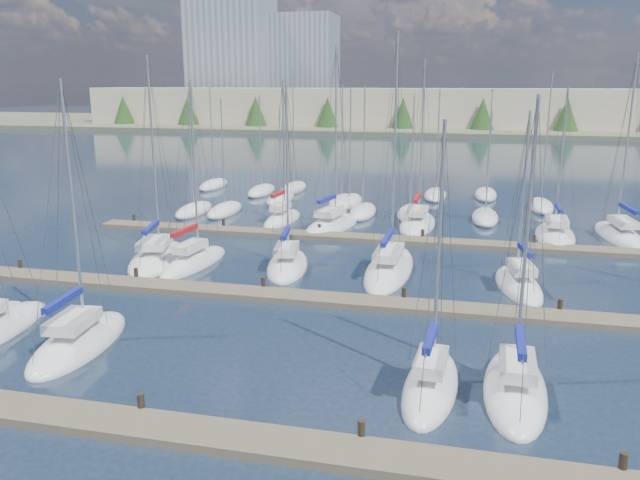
% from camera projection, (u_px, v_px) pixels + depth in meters
% --- Properties ---
extents(ground, '(400.00, 400.00, 0.00)m').
position_uv_depth(ground, '(406.00, 181.00, 75.44)').
color(ground, '#202F41').
rests_on(ground, ground).
extents(dock_near, '(44.00, 1.93, 1.10)m').
position_uv_depth(dock_near, '(238.00, 439.00, 20.70)').
color(dock_near, '#6B5E4C').
rests_on(dock_near, ground).
extents(dock_mid, '(44.00, 1.93, 1.10)m').
position_uv_depth(dock_mid, '(328.00, 300.00, 33.90)').
color(dock_mid, '#6B5E4C').
rests_on(dock_mid, ground).
extents(dock_far, '(44.00, 1.93, 1.10)m').
position_uv_depth(dock_far, '(368.00, 238.00, 47.11)').
color(dock_far, '#6B5E4C').
rests_on(dock_far, ground).
extents(sailboat_r, '(3.61, 9.18, 14.52)m').
position_uv_depth(sailboat_r, '(620.00, 236.00, 47.81)').
color(sailboat_r, white).
rests_on(sailboat_r, ground).
extents(sailboat_c, '(3.47, 7.67, 12.55)m').
position_uv_depth(sailboat_c, '(79.00, 342.00, 28.30)').
color(sailboat_c, white).
rests_on(sailboat_c, ground).
extents(sailboat_q, '(3.37, 8.42, 12.02)m').
position_uv_depth(sailboat_q, '(555.00, 235.00, 48.02)').
color(sailboat_q, white).
rests_on(sailboat_q, ground).
extents(sailboat_d, '(2.48, 6.67, 11.11)m').
position_uv_depth(sailboat_d, '(431.00, 386.00, 24.22)').
color(sailboat_d, white).
rests_on(sailboat_d, ground).
extents(sailboat_o, '(4.62, 8.61, 15.19)m').
position_uv_depth(sailboat_o, '(332.00, 225.00, 51.32)').
color(sailboat_o, white).
rests_on(sailboat_o, ground).
extents(sailboat_l, '(3.32, 7.22, 10.87)m').
position_uv_depth(sailboat_l, '(518.00, 285.00, 36.24)').
color(sailboat_l, white).
rests_on(sailboat_l, ground).
extents(sailboat_n, '(2.66, 6.94, 12.52)m').
position_uv_depth(sailboat_n, '(282.00, 219.00, 53.42)').
color(sailboat_n, white).
rests_on(sailboat_n, ground).
extents(sailboat_p, '(3.13, 8.49, 14.15)m').
position_uv_depth(sailboat_p, '(417.00, 224.00, 51.79)').
color(sailboat_p, white).
rests_on(sailboat_p, ground).
extents(sailboat_j, '(3.71, 7.56, 12.37)m').
position_uv_depth(sailboat_j, '(287.00, 265.00, 40.12)').
color(sailboat_j, white).
rests_on(sailboat_j, ground).
extents(sailboat_e, '(2.63, 7.47, 11.99)m').
position_uv_depth(sailboat_e, '(515.00, 388.00, 24.02)').
color(sailboat_e, white).
rests_on(sailboat_e, ground).
extents(sailboat_k, '(2.99, 10.33, 15.31)m').
position_uv_depth(sailboat_k, '(389.00, 268.00, 39.45)').
color(sailboat_k, white).
rests_on(sailboat_k, ground).
extents(sailboat_h, '(5.01, 8.91, 14.03)m').
position_uv_depth(sailboat_h, '(157.00, 258.00, 41.74)').
color(sailboat_h, white).
rests_on(sailboat_h, ground).
extents(sailboat_i, '(2.90, 7.75, 12.57)m').
position_uv_depth(sailboat_i, '(194.00, 262.00, 40.77)').
color(sailboat_i, white).
rests_on(sailboat_i, ground).
extents(distant_boats, '(36.93, 20.75, 13.30)m').
position_uv_depth(distant_boats, '(346.00, 201.00, 61.01)').
color(distant_boats, '#9EA0A5').
rests_on(distant_boats, ground).
extents(shoreline, '(400.00, 60.00, 38.00)m').
position_uv_depth(shoreline, '(389.00, 98.00, 161.23)').
color(shoreline, '#666B51').
rests_on(shoreline, ground).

